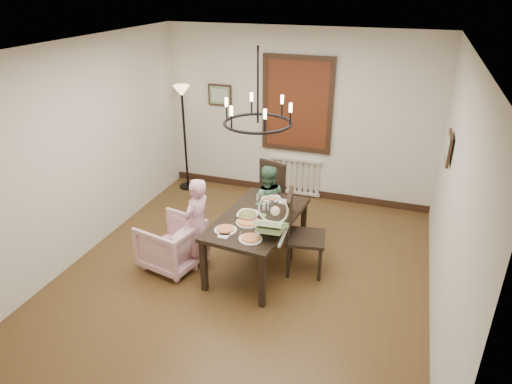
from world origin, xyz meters
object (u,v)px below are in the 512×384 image
Objects in this scene: chair_far at (264,198)px; baby_bouncer at (272,223)px; drinking_glass at (271,208)px; chair_right at (306,233)px; elderly_woman at (198,232)px; seated_man at (266,209)px; floor_lamp at (185,140)px; armchair at (172,244)px; dining_table at (258,223)px.

baby_bouncer is at bearing -50.10° from chair_far.
drinking_glass is at bearing 103.61° from baby_bouncer.
elderly_woman is (-1.33, -0.35, -0.03)m from chair_right.
baby_bouncer is at bearing 93.17° from seated_man.
chair_far is 2.06m from floor_lamp.
drinking_glass is (0.24, -0.57, 0.33)m from seated_man.
elderly_woman is (0.34, 0.10, 0.19)m from armchair.
elderly_woman reaches higher than drinking_glass.
seated_man is 0.70m from drinking_glass.
dining_table is 1.75× the size of seated_man.
dining_table is 1.16m from armchair.
dining_table is at bearing -44.53° from floor_lamp.
drinking_glass is (0.13, 0.16, 0.15)m from dining_table.
chair_right is at bearing 117.30° from armchair.
drinking_glass is (0.86, 0.40, 0.28)m from elderly_woman.
dining_table reaches higher than armchair.
chair_far is (-0.23, 0.98, -0.13)m from dining_table.
armchair is 0.69× the size of elderly_woman.
chair_right reaches higher than baby_bouncer.
floor_lamp is (-2.00, 1.96, 0.25)m from dining_table.
dining_table is 3.15× the size of baby_bouncer.
chair_right is 1.06× the size of elderly_woman.
dining_table is at bearing -58.18° from chair_far.
chair_far is 0.93m from drinking_glass.
baby_bouncer is at bearing 94.90° from elderly_woman.
chair_right reaches higher than seated_man.
drinking_glass is at bearing 56.72° from dining_table.
armchair is (-0.83, -1.31, -0.19)m from chair_far.
floor_lamp is (-2.30, 2.34, -0.00)m from baby_bouncer.
dining_table is 1.01m from chair_far.
baby_bouncer reaches higher than drinking_glass.
chair_far is 1.57m from armchair.
elderly_woman is at bearing -93.66° from chair_far.
drinking_glass is at bearing -40.28° from floor_lamp.
dining_table is 0.76m from seated_man.
dining_table is at bearing 81.55° from seated_man.
baby_bouncer reaches higher than dining_table.
chair_right is 1.54× the size of armchair.
armchair is 1.38m from drinking_glass.
drinking_glass is (-0.17, 0.54, -0.11)m from baby_bouncer.
chair_far is at bearing -81.65° from seated_man.
seated_man is 2.29m from floor_lamp.
floor_lamp is at bearing -145.65° from armchair.
baby_bouncer is (-0.31, -0.49, 0.36)m from chair_right.
floor_lamp reaches higher than chair_right.
baby_bouncer is at bearing -45.57° from floor_lamp.
baby_bouncer is (1.03, -0.14, 0.39)m from elderly_woman.
drinking_glass is at bearing 95.91° from seated_man.
dining_table is at bearing 119.95° from armchair.
chair_right is at bearing -27.52° from chair_far.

